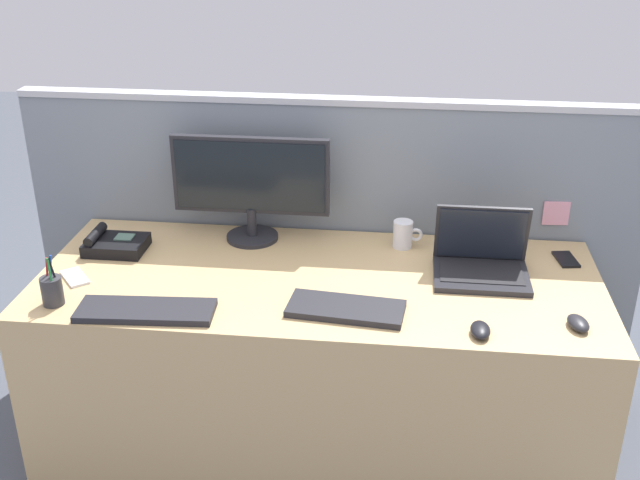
{
  "coord_description": "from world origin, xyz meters",
  "views": [
    {
      "loc": [
        0.28,
        -2.34,
        1.96
      ],
      "look_at": [
        0.0,
        0.05,
        0.83
      ],
      "focal_mm": 43.17,
      "sensor_mm": 36.0,
      "label": 1
    }
  ],
  "objects_px": {
    "desktop_monitor": "(251,182)",
    "keyboard_main": "(346,309)",
    "desk_phone": "(114,244)",
    "laptop": "(481,258)",
    "cell_phone_white_slab": "(75,277)",
    "computer_mouse_left_hand": "(480,330)",
    "coffee_mug": "(403,234)",
    "computer_mouse_right_hand": "(578,323)",
    "cell_phone_black_slab": "(566,259)",
    "keyboard_spare": "(146,311)",
    "pen_cup": "(52,290)"
  },
  "relations": [
    {
      "from": "desk_phone",
      "to": "cell_phone_black_slab",
      "type": "bearing_deg",
      "value": 3.7
    },
    {
      "from": "cell_phone_white_slab",
      "to": "desktop_monitor",
      "type": "bearing_deg",
      "value": -3.73
    },
    {
      "from": "computer_mouse_right_hand",
      "to": "cell_phone_white_slab",
      "type": "xyz_separation_m",
      "value": [
        -1.67,
        0.13,
        -0.01
      ]
    },
    {
      "from": "computer_mouse_left_hand",
      "to": "desk_phone",
      "type": "bearing_deg",
      "value": 161.41
    },
    {
      "from": "desktop_monitor",
      "to": "keyboard_main",
      "type": "height_order",
      "value": "desktop_monitor"
    },
    {
      "from": "pen_cup",
      "to": "laptop",
      "type": "bearing_deg",
      "value": 15.26
    },
    {
      "from": "desktop_monitor",
      "to": "computer_mouse_left_hand",
      "type": "xyz_separation_m",
      "value": [
        0.82,
        -0.61,
        -0.21
      ]
    },
    {
      "from": "laptop",
      "to": "cell_phone_black_slab",
      "type": "height_order",
      "value": "laptop"
    },
    {
      "from": "desktop_monitor",
      "to": "pen_cup",
      "type": "height_order",
      "value": "desktop_monitor"
    },
    {
      "from": "laptop",
      "to": "cell_phone_white_slab",
      "type": "distance_m",
      "value": 1.41
    },
    {
      "from": "computer_mouse_right_hand",
      "to": "cell_phone_black_slab",
      "type": "distance_m",
      "value": 0.47
    },
    {
      "from": "cell_phone_white_slab",
      "to": "computer_mouse_right_hand",
      "type": "bearing_deg",
      "value": -44.4
    },
    {
      "from": "desktop_monitor",
      "to": "computer_mouse_right_hand",
      "type": "xyz_separation_m",
      "value": [
        1.12,
        -0.53,
        -0.21
      ]
    },
    {
      "from": "computer_mouse_right_hand",
      "to": "computer_mouse_left_hand",
      "type": "bearing_deg",
      "value": -177.3
    },
    {
      "from": "keyboard_main",
      "to": "computer_mouse_right_hand",
      "type": "bearing_deg",
      "value": 4.6
    },
    {
      "from": "computer_mouse_right_hand",
      "to": "cell_phone_black_slab",
      "type": "bearing_deg",
      "value": 73.34
    },
    {
      "from": "desk_phone",
      "to": "computer_mouse_right_hand",
      "type": "height_order",
      "value": "desk_phone"
    },
    {
      "from": "desktop_monitor",
      "to": "coffee_mug",
      "type": "height_order",
      "value": "desktop_monitor"
    },
    {
      "from": "desktop_monitor",
      "to": "cell_phone_white_slab",
      "type": "bearing_deg",
      "value": -143.85
    },
    {
      "from": "desktop_monitor",
      "to": "laptop",
      "type": "xyz_separation_m",
      "value": [
        0.85,
        -0.2,
        -0.17
      ]
    },
    {
      "from": "desk_phone",
      "to": "cell_phone_white_slab",
      "type": "distance_m",
      "value": 0.24
    },
    {
      "from": "desk_phone",
      "to": "pen_cup",
      "type": "distance_m",
      "value": 0.41
    },
    {
      "from": "computer_mouse_right_hand",
      "to": "desktop_monitor",
      "type": "bearing_deg",
      "value": 143.35
    },
    {
      "from": "computer_mouse_left_hand",
      "to": "pen_cup",
      "type": "height_order",
      "value": "pen_cup"
    },
    {
      "from": "keyboard_spare",
      "to": "computer_mouse_left_hand",
      "type": "distance_m",
      "value": 1.05
    },
    {
      "from": "desk_phone",
      "to": "desktop_monitor",
      "type": "bearing_deg",
      "value": 19.14
    },
    {
      "from": "desk_phone",
      "to": "coffee_mug",
      "type": "height_order",
      "value": "coffee_mug"
    },
    {
      "from": "keyboard_main",
      "to": "desk_phone",
      "type": "bearing_deg",
      "value": 164.38
    },
    {
      "from": "cell_phone_white_slab",
      "to": "pen_cup",
      "type": "bearing_deg",
      "value": -128.54
    },
    {
      "from": "computer_mouse_left_hand",
      "to": "coffee_mug",
      "type": "xyz_separation_m",
      "value": [
        -0.24,
        0.59,
        0.04
      ]
    },
    {
      "from": "computer_mouse_right_hand",
      "to": "keyboard_spare",
      "type": "bearing_deg",
      "value": 171.76
    },
    {
      "from": "computer_mouse_right_hand",
      "to": "coffee_mug",
      "type": "xyz_separation_m",
      "value": [
        -0.54,
        0.52,
        0.04
      ]
    },
    {
      "from": "keyboard_main",
      "to": "computer_mouse_right_hand",
      "type": "distance_m",
      "value": 0.72
    },
    {
      "from": "laptop",
      "to": "computer_mouse_left_hand",
      "type": "xyz_separation_m",
      "value": [
        -0.03,
        -0.41,
        -0.04
      ]
    },
    {
      "from": "desktop_monitor",
      "to": "keyboard_main",
      "type": "bearing_deg",
      "value": -52.1
    },
    {
      "from": "desktop_monitor",
      "to": "cell_phone_black_slab",
      "type": "bearing_deg",
      "value": -3.07
    },
    {
      "from": "keyboard_main",
      "to": "coffee_mug",
      "type": "distance_m",
      "value": 0.53
    },
    {
      "from": "laptop",
      "to": "desk_phone",
      "type": "xyz_separation_m",
      "value": [
        -1.34,
        0.03,
        -0.03
      ]
    },
    {
      "from": "laptop",
      "to": "keyboard_main",
      "type": "distance_m",
      "value": 0.55
    },
    {
      "from": "laptop",
      "to": "keyboard_spare",
      "type": "height_order",
      "value": "laptop"
    },
    {
      "from": "computer_mouse_left_hand",
      "to": "cell_phone_black_slab",
      "type": "xyz_separation_m",
      "value": [
        0.35,
        0.54,
        -0.01
      ]
    },
    {
      "from": "keyboard_spare",
      "to": "pen_cup",
      "type": "height_order",
      "value": "pen_cup"
    },
    {
      "from": "keyboard_spare",
      "to": "computer_mouse_right_hand",
      "type": "bearing_deg",
      "value": -0.74
    },
    {
      "from": "laptop",
      "to": "coffee_mug",
      "type": "relative_size",
      "value": 2.94
    },
    {
      "from": "keyboard_main",
      "to": "pen_cup",
      "type": "xyz_separation_m",
      "value": [
        -0.95,
        -0.06,
        0.04
      ]
    },
    {
      "from": "desktop_monitor",
      "to": "computer_mouse_left_hand",
      "type": "distance_m",
      "value": 1.04
    },
    {
      "from": "cell_phone_white_slab",
      "to": "desk_phone",
      "type": "bearing_deg",
      "value": 35.74
    },
    {
      "from": "laptop",
      "to": "keyboard_main",
      "type": "xyz_separation_m",
      "value": [
        -0.44,
        -0.32,
        -0.05
      ]
    },
    {
      "from": "keyboard_main",
      "to": "computer_mouse_left_hand",
      "type": "bearing_deg",
      "value": -6.35
    },
    {
      "from": "laptop",
      "to": "computer_mouse_left_hand",
      "type": "distance_m",
      "value": 0.41
    }
  ]
}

